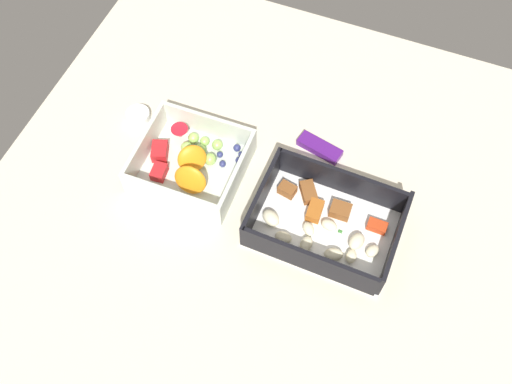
{
  "coord_description": "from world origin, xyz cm",
  "views": [
    {
      "loc": [
        13.92,
        -36.96,
        76.0
      ],
      "look_at": [
        -1.18,
        0.85,
        4.0
      ],
      "focal_mm": 40.28,
      "sensor_mm": 36.0,
      "label": 1
    }
  ],
  "objects_px": {
    "candy_bar": "(320,148)",
    "fruit_bowl": "(191,162)",
    "pasta_container": "(324,223)",
    "paper_cup_liner": "(138,116)"
  },
  "relations": [
    {
      "from": "candy_bar",
      "to": "pasta_container",
      "type": "bearing_deg",
      "value": -69.26
    },
    {
      "from": "fruit_bowl",
      "to": "paper_cup_liner",
      "type": "height_order",
      "value": "fruit_bowl"
    },
    {
      "from": "fruit_bowl",
      "to": "candy_bar",
      "type": "xyz_separation_m",
      "value": [
        0.17,
        0.1,
        -0.01
      ]
    },
    {
      "from": "pasta_container",
      "to": "candy_bar",
      "type": "relative_size",
      "value": 2.92
    },
    {
      "from": "paper_cup_liner",
      "to": "pasta_container",
      "type": "bearing_deg",
      "value": -12.8
    },
    {
      "from": "candy_bar",
      "to": "paper_cup_liner",
      "type": "relative_size",
      "value": 1.88
    },
    {
      "from": "fruit_bowl",
      "to": "paper_cup_liner",
      "type": "xyz_separation_m",
      "value": [
        -0.12,
        0.05,
        -0.01
      ]
    },
    {
      "from": "pasta_container",
      "to": "paper_cup_liner",
      "type": "distance_m",
      "value": 0.34
    },
    {
      "from": "candy_bar",
      "to": "fruit_bowl",
      "type": "bearing_deg",
      "value": -148.27
    },
    {
      "from": "pasta_container",
      "to": "paper_cup_liner",
      "type": "bearing_deg",
      "value": 168.22
    }
  ]
}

